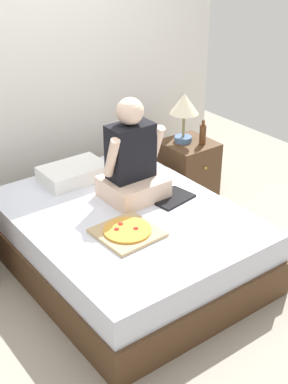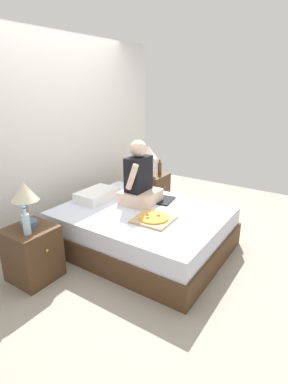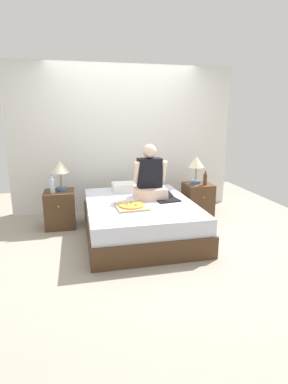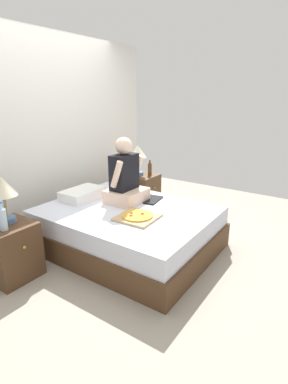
{
  "view_description": "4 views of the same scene",
  "coord_description": "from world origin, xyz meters",
  "views": [
    {
      "loc": [
        -1.91,
        -2.78,
        2.45
      ],
      "look_at": [
        0.1,
        -0.1,
        0.67
      ],
      "focal_mm": 50.0,
      "sensor_mm": 36.0,
      "label": 1
    },
    {
      "loc": [
        -2.67,
        -1.81,
        1.89
      ],
      "look_at": [
        0.03,
        0.0,
        0.71
      ],
      "focal_mm": 28.0,
      "sensor_mm": 36.0,
      "label": 2
    },
    {
      "loc": [
        -0.83,
        -3.94,
        1.66
      ],
      "look_at": [
        0.01,
        -0.24,
        0.69
      ],
      "focal_mm": 28.0,
      "sensor_mm": 36.0,
      "label": 3
    },
    {
      "loc": [
        -2.52,
        -1.96,
        1.73
      ],
      "look_at": [
        0.06,
        -0.19,
        0.71
      ],
      "focal_mm": 28.0,
      "sensor_mm": 36.0,
      "label": 4
    }
  ],
  "objects": [
    {
      "name": "lamp_on_right_nightstand",
      "position": [
        1.09,
        0.63,
        0.89
      ],
      "size": [
        0.26,
        0.26,
        0.45
      ],
      "color": "#4C6B93",
      "rests_on": "nightstand_right"
    },
    {
      "name": "laptop",
      "position": [
        0.38,
        0.01,
        0.51
      ],
      "size": [
        0.38,
        0.46,
        0.07
      ],
      "color": "black",
      "rests_on": "bed"
    },
    {
      "name": "pizza_box",
      "position": [
        -0.16,
        -0.26,
        0.51
      ],
      "size": [
        0.42,
        0.42,
        0.04
      ],
      "color": "tan",
      "rests_on": "bed"
    },
    {
      "name": "nightstand_left",
      "position": [
        -1.12,
        0.58,
        0.28
      ],
      "size": [
        0.44,
        0.47,
        0.56
      ],
      "color": "#4C331E",
      "rests_on": "ground"
    },
    {
      "name": "wall_back",
      "position": [
        0.0,
        1.32,
        1.25
      ],
      "size": [
        3.88,
        0.12,
        2.5
      ],
      "primitive_type": "cube",
      "color": "silver",
      "rests_on": "ground"
    },
    {
      "name": "beer_bottle",
      "position": [
        1.19,
        0.48,
        0.66
      ],
      "size": [
        0.06,
        0.06,
        0.23
      ],
      "color": "#512D14",
      "rests_on": "nightstand_right"
    },
    {
      "name": "bed",
      "position": [
        0.0,
        0.0,
        0.24
      ],
      "size": [
        1.49,
        1.92,
        0.49
      ],
      "color": "#4C331E",
      "rests_on": "ground"
    },
    {
      "name": "person_seated",
      "position": [
        0.18,
        0.17,
        0.78
      ],
      "size": [
        0.47,
        0.4,
        0.78
      ],
      "color": "beige",
      "rests_on": "bed"
    },
    {
      "name": "water_bottle",
      "position": [
        -1.2,
        0.49,
        0.67
      ],
      "size": [
        0.07,
        0.07,
        0.28
      ],
      "color": "silver",
      "rests_on": "nightstand_left"
    },
    {
      "name": "pillow",
      "position": [
        -0.03,
        0.68,
        0.55
      ],
      "size": [
        0.52,
        0.34,
        0.12
      ],
      "primitive_type": "cube",
      "color": "white",
      "rests_on": "bed"
    },
    {
      "name": "lamp_on_left_nightstand",
      "position": [
        -1.08,
        0.63,
        0.89
      ],
      "size": [
        0.26,
        0.26,
        0.45
      ],
      "color": "#4C6B93",
      "rests_on": "nightstand_left"
    },
    {
      "name": "nightstand_right",
      "position": [
        1.12,
        0.58,
        0.28
      ],
      "size": [
        0.44,
        0.47,
        0.56
      ],
      "color": "#4C331E",
      "rests_on": "ground"
    },
    {
      "name": "ground_plane",
      "position": [
        0.0,
        0.0,
        0.0
      ],
      "size": [
        5.88,
        5.88,
        0.0
      ],
      "primitive_type": "plane",
      "color": "#9E9384"
    }
  ]
}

